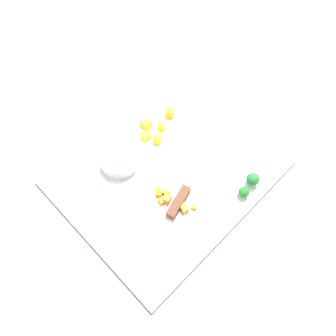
{
  "coord_description": "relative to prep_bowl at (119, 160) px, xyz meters",
  "views": [
    {
      "loc": [
        0.27,
        0.27,
        0.68
      ],
      "look_at": [
        0.0,
        0.0,
        0.02
      ],
      "focal_mm": 35.26,
      "sensor_mm": 36.0,
      "label": 1
    }
  ],
  "objects": [
    {
      "name": "ground_plane",
      "position": [
        -0.07,
        0.09,
        -0.03
      ],
      "size": [
        4.0,
        4.0,
        0.0
      ],
      "primitive_type": "plane",
      "color": "#919C90"
    },
    {
      "name": "carrot_dice_2",
      "position": [
        -0.01,
        0.12,
        -0.01
      ],
      "size": [
        0.02,
        0.01,
        0.01
      ],
      "primitive_type": "cube",
      "rotation": [
        0.0,
        0.0,
        2.81
      ],
      "color": "orange",
      "rests_on": "cutting_board"
    },
    {
      "name": "cutting_board",
      "position": [
        -0.07,
        0.09,
        -0.02
      ],
      "size": [
        0.48,
        0.39,
        0.01
      ],
      "primitive_type": "cube",
      "color": "white",
      "rests_on": "ground_plane"
    },
    {
      "name": "broccoli_floret_1",
      "position": [
        -0.18,
        0.25,
        0.0
      ],
      "size": [
        0.03,
        0.03,
        0.03
      ],
      "color": "#8ABE5F",
      "rests_on": "cutting_board"
    },
    {
      "name": "carrot_dice_6",
      "position": [
        -0.0,
        0.14,
        -0.01
      ],
      "size": [
        0.02,
        0.02,
        0.01
      ],
      "primitive_type": "cube",
      "rotation": [
        0.0,
        0.0,
        2.99
      ],
      "color": "orange",
      "rests_on": "cutting_board"
    },
    {
      "name": "carrot_dice_7",
      "position": [
        -0.01,
        0.15,
        -0.01
      ],
      "size": [
        0.02,
        0.02,
        0.02
      ],
      "primitive_type": "cube",
      "rotation": [
        0.0,
        0.0,
        1.9
      ],
      "color": "orange",
      "rests_on": "cutting_board"
    },
    {
      "name": "carrot_dice_3",
      "position": [
        -0.02,
        0.17,
        -0.01
      ],
      "size": [
        0.02,
        0.02,
        0.01
      ],
      "primitive_type": "cube",
      "rotation": [
        0.0,
        0.0,
        0.65
      ],
      "color": "orange",
      "rests_on": "cutting_board"
    },
    {
      "name": "carrot_dice_8",
      "position": [
        -0.04,
        0.2,
        -0.01
      ],
      "size": [
        0.02,
        0.02,
        0.01
      ],
      "primitive_type": "cube",
      "rotation": [
        0.0,
        0.0,
        2.03
      ],
      "color": "orange",
      "rests_on": "cutting_board"
    },
    {
      "name": "broccoli_floret_0",
      "position": [
        -0.14,
        0.26,
        0.0
      ],
      "size": [
        0.02,
        0.02,
        0.03
      ],
      "color": "#87BE5D",
      "rests_on": "cutting_board"
    },
    {
      "name": "pepper_dice_2",
      "position": [
        -0.14,
        -0.01,
        -0.01
      ],
      "size": [
        0.02,
        0.03,
        0.02
      ],
      "primitive_type": "cube",
      "rotation": [
        0.0,
        0.0,
        1.02
      ],
      "color": "yellow",
      "rests_on": "cutting_board"
    },
    {
      "name": "pepper_dice_5",
      "position": [
        -0.11,
        -0.05,
        -0.01
      ],
      "size": [
        0.02,
        0.02,
        0.01
      ],
      "primitive_type": "cube",
      "rotation": [
        0.0,
        0.0,
        0.71
      ],
      "color": "yellow",
      "rests_on": "cutting_board"
    },
    {
      "name": "carrot_dice_5",
      "position": [
        -0.02,
        0.14,
        -0.01
      ],
      "size": [
        0.01,
        0.01,
        0.01
      ],
      "primitive_type": "cube",
      "rotation": [
        0.0,
        0.0,
        1.65
      ],
      "color": "orange",
      "rests_on": "cutting_board"
    },
    {
      "name": "pepper_dice_4",
      "position": [
        -0.18,
        -0.02,
        -0.0
      ],
      "size": [
        0.03,
        0.03,
        0.02
      ],
      "primitive_type": "cube",
      "rotation": [
        0.0,
        0.0,
        2.13
      ],
      "color": "yellow",
      "rests_on": "cutting_board"
    },
    {
      "name": "carrot_dice_0",
      "position": [
        -0.02,
        0.19,
        -0.01
      ],
      "size": [
        0.02,
        0.02,
        0.01
      ],
      "primitive_type": "cube",
      "rotation": [
        0.0,
        0.0,
        2.88
      ],
      "color": "orange",
      "rests_on": "cutting_board"
    },
    {
      "name": "pepper_dice_0",
      "position": [
        -0.09,
        -0.01,
        -0.01
      ],
      "size": [
        0.02,
        0.02,
        0.01
      ],
      "primitive_type": "cube",
      "rotation": [
        0.0,
        0.0,
        0.02
      ],
      "color": "yellow",
      "rests_on": "cutting_board"
    },
    {
      "name": "pepper_dice_3",
      "position": [
        -0.11,
        0.02,
        -0.01
      ],
      "size": [
        0.02,
        0.02,
        0.02
      ],
      "primitive_type": "cube",
      "rotation": [
        0.0,
        0.0,
        0.37
      ],
      "color": "yellow",
      "rests_on": "cutting_board"
    },
    {
      "name": "pepper_dice_1",
      "position": [
        -0.12,
        -0.03,
        -0.01
      ],
      "size": [
        0.03,
        0.03,
        0.02
      ],
      "primitive_type": "cube",
      "rotation": [
        0.0,
        0.0,
        1.79
      ],
      "color": "yellow",
      "rests_on": "cutting_board"
    },
    {
      "name": "carrot_dice_4",
      "position": [
        -0.01,
        0.12,
        -0.01
      ],
      "size": [
        0.02,
        0.02,
        0.01
      ],
      "primitive_type": "cube",
      "rotation": [
        0.0,
        0.0,
        0.69
      ],
      "color": "orange",
      "rests_on": "cutting_board"
    },
    {
      "name": "chef_knife",
      "position": [
        -0.08,
        0.15,
        -0.01
      ],
      "size": [
        0.32,
        0.11,
        0.02
      ],
      "rotation": [
        0.0,
        0.0,
        3.42
      ],
      "color": "silver",
      "rests_on": "cutting_board"
    },
    {
      "name": "prep_bowl",
      "position": [
        0.0,
        0.0,
        0.0
      ],
      "size": [
        0.09,
        0.09,
        0.03
      ],
      "primitive_type": "cylinder",
      "color": "beige",
      "rests_on": "cutting_board"
    },
    {
      "name": "carrot_dice_1",
      "position": [
        -0.02,
        0.16,
        -0.01
      ],
      "size": [
        0.01,
        0.01,
        0.01
      ],
      "primitive_type": "cube",
      "rotation": [
        0.0,
        0.0,
        1.21
      ],
      "color": "orange",
      "rests_on": "cutting_board"
    }
  ]
}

